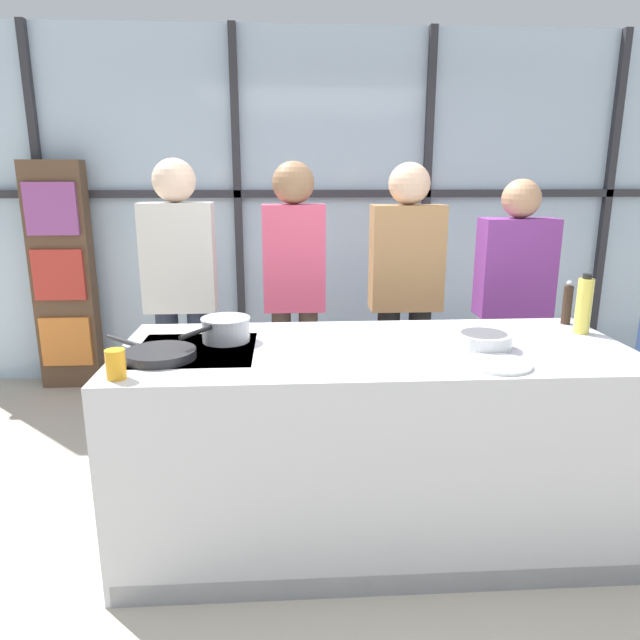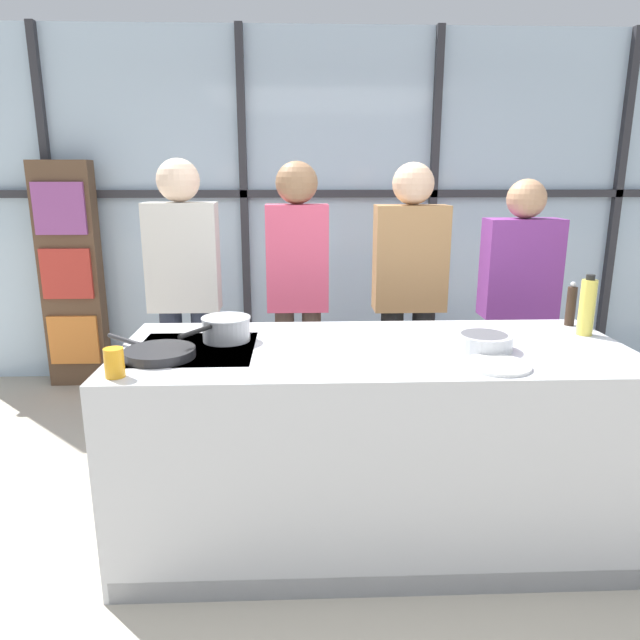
% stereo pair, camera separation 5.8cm
% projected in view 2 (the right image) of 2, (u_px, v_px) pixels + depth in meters
% --- Properties ---
extents(ground_plane, '(18.00, 18.00, 0.00)m').
position_uv_depth(ground_plane, '(370.00, 530.00, 2.79)').
color(ground_plane, '#BCB29E').
extents(back_window_wall, '(6.40, 0.10, 2.80)m').
position_uv_depth(back_window_wall, '(339.00, 210.00, 4.69)').
color(back_window_wall, silver).
rests_on(back_window_wall, ground_plane).
extents(bookshelf, '(0.46, 0.19, 1.80)m').
position_uv_depth(bookshelf, '(71.00, 276.00, 4.55)').
color(bookshelf, brown).
rests_on(bookshelf, ground_plane).
extents(demo_island, '(2.27, 0.91, 0.94)m').
position_uv_depth(demo_island, '(371.00, 443.00, 2.67)').
color(demo_island, silver).
rests_on(demo_island, ground_plane).
extents(spectator_far_left, '(0.42, 0.25, 1.78)m').
position_uv_depth(spectator_far_left, '(185.00, 287.00, 3.43)').
color(spectator_far_left, '#232838').
rests_on(spectator_far_left, ground_plane).
extents(spectator_center_left, '(0.37, 0.25, 1.77)m').
position_uv_depth(spectator_center_left, '(298.00, 283.00, 3.45)').
color(spectator_center_left, '#47382D').
rests_on(spectator_center_left, ground_plane).
extents(spectator_center_right, '(0.44, 0.25, 1.76)m').
position_uv_depth(spectator_center_right, '(409.00, 289.00, 3.49)').
color(spectator_center_right, black).
rests_on(spectator_center_right, ground_plane).
extents(spectator_far_right, '(0.45, 0.23, 1.67)m').
position_uv_depth(spectator_far_right, '(518.00, 299.00, 3.53)').
color(spectator_far_right, '#232838').
rests_on(spectator_far_right, ground_plane).
extents(frying_pan, '(0.44, 0.41, 0.04)m').
position_uv_depth(frying_pan, '(159.00, 353.00, 2.40)').
color(frying_pan, '#232326').
rests_on(frying_pan, demo_island).
extents(saucepan, '(0.28, 0.38, 0.11)m').
position_uv_depth(saucepan, '(226.00, 328.00, 2.63)').
color(saucepan, silver).
rests_on(saucepan, demo_island).
extents(white_plate, '(0.27, 0.27, 0.01)m').
position_uv_depth(white_plate, '(497.00, 365.00, 2.28)').
color(white_plate, white).
rests_on(white_plate, demo_island).
extents(mixing_bowl, '(0.25, 0.25, 0.07)m').
position_uv_depth(mixing_bowl, '(484.00, 341.00, 2.51)').
color(mixing_bowl, silver).
rests_on(mixing_bowl, demo_island).
extents(oil_bottle, '(0.07, 0.07, 0.29)m').
position_uv_depth(oil_bottle, '(587.00, 307.00, 2.71)').
color(oil_bottle, '#E0CC4C').
rests_on(oil_bottle, demo_island).
extents(pepper_grinder, '(0.05, 0.05, 0.23)m').
position_uv_depth(pepper_grinder, '(571.00, 305.00, 2.89)').
color(pepper_grinder, '#332319').
rests_on(pepper_grinder, demo_island).
extents(juice_glass_near, '(0.07, 0.07, 0.11)m').
position_uv_depth(juice_glass_near, '(114.00, 363.00, 2.16)').
color(juice_glass_near, orange).
rests_on(juice_glass_near, demo_island).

